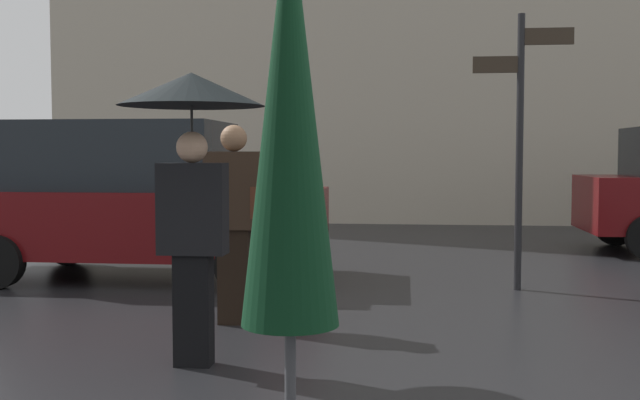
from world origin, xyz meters
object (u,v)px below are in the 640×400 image
at_px(pedestrian_with_bag, 236,212).
at_px(street_signpost, 520,124).
at_px(pedestrian_with_umbrella, 192,135).
at_px(parked_car_right, 139,200).
at_px(folded_patio_umbrella_near, 290,157).

xyz_separation_m(pedestrian_with_bag, street_signpost, (2.75, 2.01, 0.84)).
bearing_deg(street_signpost, pedestrian_with_umbrella, -129.36).
bearing_deg(pedestrian_with_umbrella, street_signpost, -57.81).
height_order(pedestrian_with_bag, parked_car_right, parked_car_right).
distance_m(pedestrian_with_umbrella, parked_car_right, 4.17).
height_order(parked_car_right, street_signpost, street_signpost).
distance_m(parked_car_right, street_signpost, 4.59).
bearing_deg(folded_patio_umbrella_near, pedestrian_with_bag, 104.83).
xyz_separation_m(folded_patio_umbrella_near, pedestrian_with_umbrella, (-1.15, 2.96, 0.14)).
relative_size(parked_car_right, street_signpost, 1.42).
relative_size(pedestrian_with_umbrella, parked_car_right, 0.48).
xyz_separation_m(folded_patio_umbrella_near, parked_car_right, (-2.88, 6.69, -0.56)).
distance_m(folded_patio_umbrella_near, parked_car_right, 7.30).
height_order(folded_patio_umbrella_near, street_signpost, street_signpost).
bearing_deg(pedestrian_with_umbrella, folded_patio_umbrella_near, -177.23).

